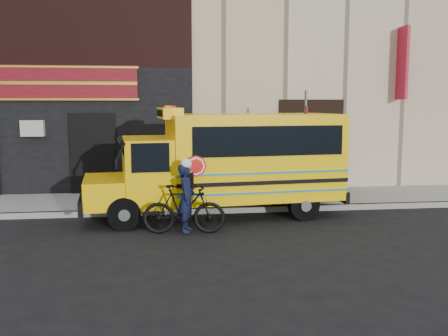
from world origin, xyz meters
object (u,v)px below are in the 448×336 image
bicycle (184,209)px  cyclist (186,200)px  school_bus (229,160)px  sign_pole (305,146)px

bicycle → cyclist: size_ratio=1.20×
bicycle → school_bus: bearing=-32.0°
school_bus → sign_pole: sign_pole is taller
school_bus → sign_pole: size_ratio=2.10×
sign_pole → school_bus: bearing=-172.3°
sign_pole → cyclist: sign_pole is taller
school_bus → bicycle: bearing=-126.7°
cyclist → bicycle: bearing=110.7°
school_bus → sign_pole: bearing=7.7°
sign_pole → bicycle: sign_pole is taller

